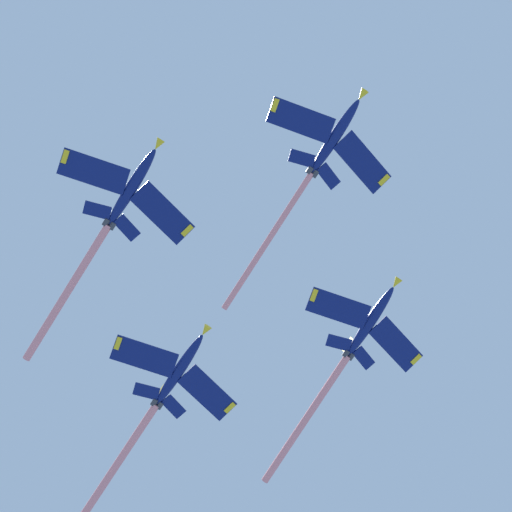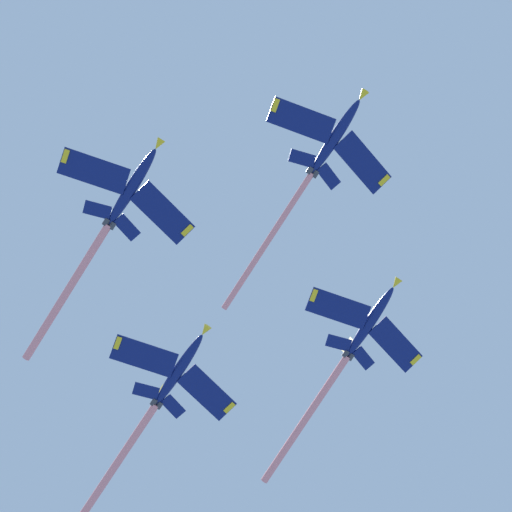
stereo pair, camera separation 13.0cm
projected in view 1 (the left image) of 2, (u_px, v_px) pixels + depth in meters
The scene contains 4 objects.
jet_lead at pixel (318, 164), 108.07m from camera, with size 34.60×20.17×11.73m.
jet_left_wing at pixel (348, 355), 113.48m from camera, with size 34.31×20.17×11.88m.
jet_right_wing at pixel (110, 223), 104.79m from camera, with size 33.70×20.18×11.54m.
jet_slot at pixel (159, 401), 110.85m from camera, with size 32.03×20.16×11.29m.
Camera 1 is at (22.02, -15.12, 1.53)m, focal length 54.96 mm.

